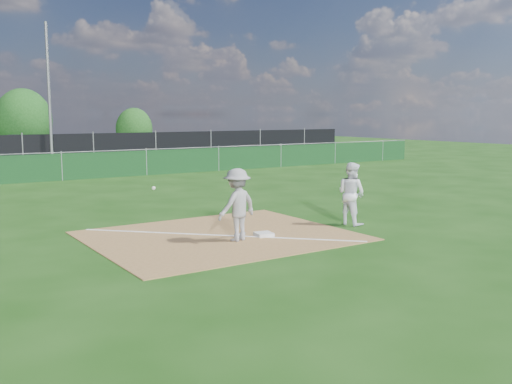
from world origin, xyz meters
TOP-DOWN VIEW (x-y plane):
  - ground at (0.00, 10.00)m, footprint 90.00×90.00m
  - infield_dirt at (0.00, 1.00)m, footprint 6.00×5.00m
  - foul_line at (0.00, 1.00)m, footprint 5.01×5.01m
  - green_fence at (0.00, 15.00)m, footprint 44.00×0.05m
  - black_fence at (0.00, 23.00)m, footprint 46.00×0.04m
  - parking_lot at (0.00, 28.00)m, footprint 46.00×9.00m
  - light_pole at (1.50, 22.70)m, footprint 0.16×0.16m
  - first_base at (0.85, 0.37)m, footprint 0.45×0.45m
  - play_at_first at (0.07, 0.31)m, footprint 2.61×0.86m
  - runner at (3.66, 0.36)m, footprint 0.74×0.89m
  - car_mid at (0.90, 28.30)m, footprint 5.14×2.95m
  - car_right at (5.43, 27.80)m, footprint 4.34×2.13m
  - tree_mid at (2.41, 34.22)m, footprint 4.07×4.07m
  - tree_right at (10.51, 32.95)m, footprint 2.90×2.90m

SIDE VIEW (x-z plane):
  - ground at x=0.00m, z-range 0.00..0.00m
  - parking_lot at x=0.00m, z-range 0.00..0.01m
  - infield_dirt at x=0.00m, z-range 0.00..0.02m
  - foul_line at x=0.00m, z-range 0.02..0.03m
  - first_base at x=0.85m, z-range 0.02..0.10m
  - green_fence at x=0.00m, z-range 0.00..1.20m
  - car_right at x=5.43m, z-range 0.01..1.22m
  - car_mid at x=0.90m, z-range 0.01..1.61m
  - runner at x=3.66m, z-range 0.00..1.67m
  - play_at_first at x=0.07m, z-range 0.02..1.69m
  - black_fence at x=0.00m, z-range 0.00..1.80m
  - tree_right at x=10.51m, z-range 0.05..3.49m
  - tree_mid at x=2.41m, z-range 0.07..4.90m
  - light_pole at x=1.50m, z-range 0.00..8.00m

